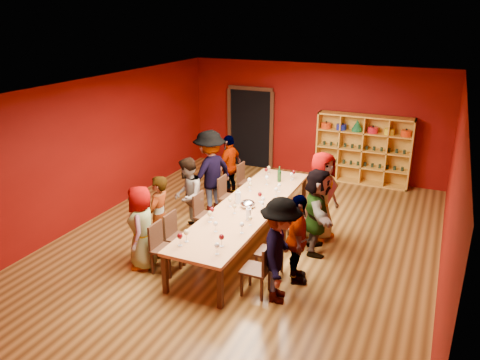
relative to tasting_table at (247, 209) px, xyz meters
name	(u,v)px	position (x,y,z in m)	size (l,w,h in m)	color
room_shell	(248,169)	(0.00, 0.00, 0.80)	(7.10, 9.10, 3.04)	brown
tasting_table	(247,209)	(0.00, 0.00, 0.00)	(1.10, 4.50, 0.75)	tan
doorway	(251,128)	(-1.80, 4.43, 0.42)	(1.40, 0.17, 2.30)	black
shelving_unit	(363,146)	(1.40, 4.32, 0.28)	(2.40, 0.40, 1.80)	gold
chair_person_left_0	(162,245)	(-0.91, -1.61, -0.20)	(0.42, 0.42, 0.89)	#321B10
person_left_0	(141,227)	(-1.30, -1.61, 0.06)	(0.74, 0.40, 1.51)	#48494D
chair_person_left_1	(176,234)	(-0.91, -1.14, -0.20)	(0.42, 0.42, 0.89)	#321B10
person_left_1	(159,217)	(-1.25, -1.14, 0.08)	(0.56, 0.41, 1.55)	silver
chair_person_left_2	(203,212)	(-0.91, -0.10, -0.20)	(0.42, 0.42, 0.89)	#321B10
person_left_2	(188,196)	(-1.26, -0.10, 0.09)	(0.77, 0.42, 1.57)	#5075A5
chair_person_left_3	(227,194)	(-0.91, 0.97, -0.20)	(0.42, 0.42, 0.89)	#321B10
person_left_3	(210,173)	(-1.31, 0.97, 0.24)	(1.22, 0.50, 1.88)	silver
chair_person_left_4	(245,180)	(-0.91, 1.97, -0.20)	(0.42, 0.42, 0.89)	#321B10
person_left_4	(230,167)	(-1.31, 1.97, 0.07)	(0.90, 0.41, 1.54)	#161D3D
chair_person_right_0	(261,267)	(0.91, -1.58, -0.20)	(0.42, 0.42, 0.89)	#321B10
person_right_0	(280,251)	(1.22, -1.58, 0.15)	(1.10, 0.46, 1.71)	#4D4C52
chair_person_right_1	(274,250)	(0.91, -0.97, -0.20)	(0.42, 0.42, 0.89)	#321B10
person_right_1	(297,239)	(1.30, -0.97, 0.08)	(0.91, 0.41, 1.55)	#505055
chair_person_right_2	(295,223)	(0.91, 0.16, -0.20)	(0.42, 0.42, 0.89)	#321B10
person_right_2	(317,211)	(1.32, 0.16, 0.12)	(1.52, 0.44, 1.64)	#D99193
chair_person_right_3	(304,212)	(0.91, 0.75, -0.20)	(0.42, 0.42, 0.89)	#321B10
person_right_3	(321,196)	(1.23, 0.75, 0.19)	(0.87, 0.47, 1.77)	#151D3A
wine_glass_0	(186,233)	(-0.32, -1.74, 0.21)	(0.09, 0.09, 0.22)	white
wine_glass_1	(276,190)	(0.32, 0.70, 0.19)	(0.08, 0.08, 0.19)	white
wine_glass_2	(237,195)	(-0.29, 0.13, 0.18)	(0.07, 0.07, 0.18)	white
wine_glass_3	(250,219)	(0.38, -0.75, 0.18)	(0.07, 0.07, 0.18)	white
wine_glass_4	(217,246)	(0.31, -1.91, 0.20)	(0.08, 0.08, 0.21)	white
wine_glass_5	(249,180)	(-0.37, 0.95, 0.21)	(0.09, 0.09, 0.21)	white
wine_glass_6	(222,238)	(0.27, -1.65, 0.21)	(0.09, 0.09, 0.22)	white
wine_glass_7	(291,175)	(0.31, 1.73, 0.18)	(0.07, 0.07, 0.18)	white
wine_glass_8	(216,224)	(-0.06, -1.22, 0.19)	(0.08, 0.08, 0.19)	white
wine_glass_9	(230,200)	(-0.30, -0.15, 0.18)	(0.07, 0.07, 0.18)	white
wine_glass_10	(267,178)	(-0.09, 1.26, 0.20)	(0.08, 0.08, 0.20)	white
wine_glass_11	(263,199)	(0.27, 0.13, 0.19)	(0.08, 0.08, 0.20)	white
wine_glass_12	(266,170)	(-0.30, 1.78, 0.19)	(0.08, 0.08, 0.19)	white
wine_glass_13	(235,207)	(-0.08, -0.41, 0.18)	(0.07, 0.07, 0.18)	white
wine_glass_14	(242,225)	(0.36, -1.09, 0.20)	(0.08, 0.08, 0.20)	white
wine_glass_15	(262,203)	(0.33, -0.07, 0.19)	(0.08, 0.08, 0.19)	white
wine_glass_16	(180,237)	(-0.35, -1.90, 0.21)	(0.09, 0.09, 0.22)	white
wine_glass_17	(212,210)	(-0.37, -0.75, 0.21)	(0.09, 0.09, 0.22)	white
wine_glass_18	(250,185)	(-0.27, 0.76, 0.19)	(0.08, 0.08, 0.19)	white
wine_glass_19	(269,168)	(-0.31, 1.94, 0.18)	(0.07, 0.07, 0.18)	white
wine_glass_20	(279,186)	(0.30, 0.96, 0.19)	(0.08, 0.08, 0.19)	white
wine_glass_21	(260,195)	(0.14, 0.30, 0.20)	(0.08, 0.08, 0.21)	white
wine_glass_22	(294,172)	(0.32, 1.83, 0.20)	(0.08, 0.08, 0.21)	white
wine_glass_23	(210,214)	(-0.32, -0.93, 0.21)	(0.09, 0.09, 0.22)	white
spittoon_bowl	(248,204)	(0.03, -0.04, 0.12)	(0.29, 0.29, 0.16)	silver
carafe_a	(238,197)	(-0.23, 0.07, 0.17)	(0.13, 0.13, 0.27)	white
carafe_b	(249,214)	(0.26, -0.56, 0.17)	(0.12, 0.12, 0.26)	white
wine_bottle	(279,176)	(0.09, 1.55, 0.18)	(0.11, 0.11, 0.35)	#14381A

